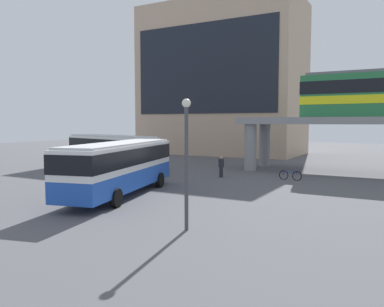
{
  "coord_description": "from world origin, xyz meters",
  "views": [
    {
      "loc": [
        15.77,
        -19.53,
        4.42
      ],
      "look_at": [
        2.38,
        4.7,
        2.2
      ],
      "focal_mm": 36.37,
      "sensor_mm": 36.0,
      "label": 1
    }
  ],
  "objects": [
    {
      "name": "bus_secondary",
      "position": [
        -8.3,
        8.42,
        1.99
      ],
      "size": [
        11.32,
        5.35,
        3.22
      ],
      "color": "red",
      "rests_on": "ground_plane"
    },
    {
      "name": "station_building",
      "position": [
        -7.5,
        31.38,
        10.33
      ],
      "size": [
        22.0,
        11.72,
        20.66
      ],
      "color": "tan",
      "rests_on": "ground_plane"
    },
    {
      "name": "bus_main",
      "position": [
        0.75,
        -1.3,
        1.99
      ],
      "size": [
        5.08,
        11.33,
        3.22
      ],
      "color": "#1E4CB2",
      "rests_on": "ground_plane"
    },
    {
      "name": "bicycle_blue",
      "position": [
        8.05,
        10.07,
        0.36
      ],
      "size": [
        1.79,
        0.2,
        1.04
      ],
      "color": "black",
      "rests_on": "ground_plane"
    },
    {
      "name": "lamp_post",
      "position": [
        7.99,
        -5.92,
        3.23
      ],
      "size": [
        0.36,
        0.36,
        5.37
      ],
      "color": "#3F3F44",
      "rests_on": "ground_plane"
    },
    {
      "name": "ground_plane",
      "position": [
        0.0,
        10.0,
        0.0
      ],
      "size": [
        120.0,
        120.0,
        0.0
      ],
      "primitive_type": "plane",
      "color": "#515156"
    },
    {
      "name": "pedestrian_waiting_near_stop",
      "position": [
        2.77,
        8.85,
        0.8
      ],
      "size": [
        0.35,
        0.45,
        1.7
      ],
      "color": "#26262D",
      "rests_on": "ground_plane"
    }
  ]
}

